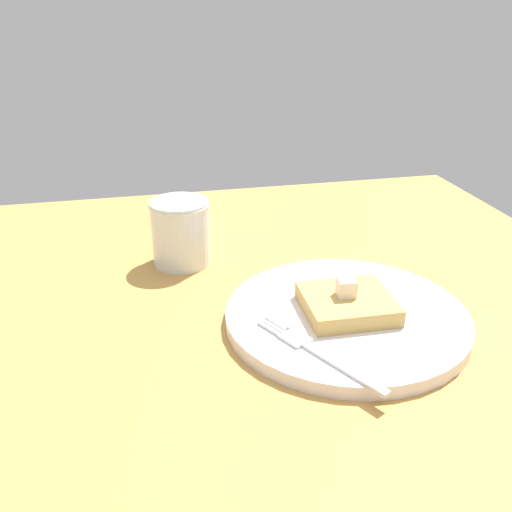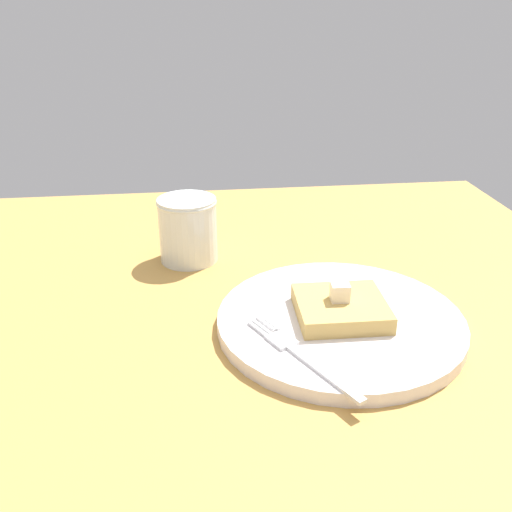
% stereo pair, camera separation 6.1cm
% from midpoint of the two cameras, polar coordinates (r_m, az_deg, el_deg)
% --- Properties ---
extents(table_surface, '(0.98, 0.98, 0.02)m').
position_cam_midpoint_polar(table_surface, '(0.60, 0.27, -9.22)').
color(table_surface, '#B98842').
rests_on(table_surface, ground).
extents(plate, '(0.26, 0.26, 0.01)m').
position_cam_midpoint_polar(plate, '(0.62, 11.21, -6.45)').
color(plate, silver).
rests_on(plate, table_surface).
extents(toast_slice_center, '(0.09, 0.10, 0.02)m').
position_cam_midpoint_polar(toast_slice_center, '(0.62, 11.33, -5.21)').
color(toast_slice_center, tan).
rests_on(toast_slice_center, plate).
extents(butter_pat_primary, '(0.02, 0.02, 0.02)m').
position_cam_midpoint_polar(butter_pat_primary, '(0.61, 11.27, -3.61)').
color(butter_pat_primary, '#F9E9CB').
rests_on(butter_pat_primary, toast_slice_center).
extents(fork, '(0.15, 0.09, 0.00)m').
position_cam_midpoint_polar(fork, '(0.55, 7.27, -9.54)').
color(fork, silver).
rests_on(fork, plate).
extents(syrup_jar, '(0.08, 0.08, 0.09)m').
position_cam_midpoint_polar(syrup_jar, '(0.75, -4.52, 2.44)').
color(syrup_jar, '#43210A').
rests_on(syrup_jar, table_surface).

